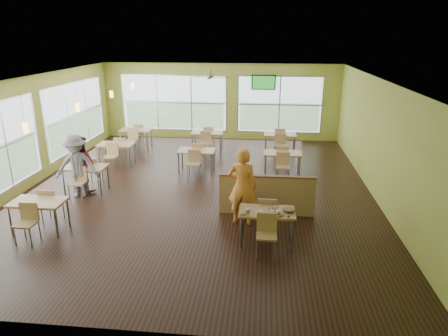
{
  "coord_description": "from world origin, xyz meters",
  "views": [
    {
      "loc": [
        1.87,
        -10.87,
        4.37
      ],
      "look_at": [
        0.89,
        -1.21,
        1.08
      ],
      "focal_mm": 32.0,
      "sensor_mm": 36.0,
      "label": 1
    }
  ],
  "objects_px": {
    "food_basket": "(289,210)",
    "half_wall_divider": "(267,195)",
    "man_plaid": "(242,187)",
    "main_table": "(267,216)"
  },
  "relations": [
    {
      "from": "main_table",
      "to": "man_plaid",
      "type": "height_order",
      "value": "man_plaid"
    },
    {
      "from": "main_table",
      "to": "food_basket",
      "type": "distance_m",
      "value": 0.49
    },
    {
      "from": "food_basket",
      "to": "half_wall_divider",
      "type": "bearing_deg",
      "value": 107.86
    },
    {
      "from": "man_plaid",
      "to": "food_basket",
      "type": "relative_size",
      "value": 7.0
    },
    {
      "from": "man_plaid",
      "to": "food_basket",
      "type": "xyz_separation_m",
      "value": [
        1.05,
        -0.86,
        -0.16
      ]
    },
    {
      "from": "man_plaid",
      "to": "half_wall_divider",
      "type": "bearing_deg",
      "value": -129.59
    },
    {
      "from": "half_wall_divider",
      "to": "man_plaid",
      "type": "xyz_separation_m",
      "value": [
        -0.59,
        -0.57,
        0.42
      ]
    },
    {
      "from": "main_table",
      "to": "food_basket",
      "type": "xyz_separation_m",
      "value": [
        0.46,
        0.02,
        0.15
      ]
    },
    {
      "from": "main_table",
      "to": "half_wall_divider",
      "type": "height_order",
      "value": "half_wall_divider"
    },
    {
      "from": "man_plaid",
      "to": "food_basket",
      "type": "height_order",
      "value": "man_plaid"
    }
  ]
}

